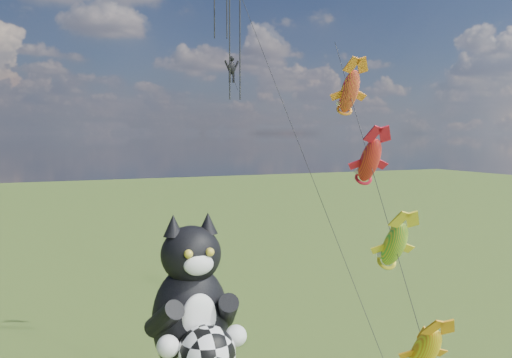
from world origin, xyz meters
name	(u,v)px	position (x,y,z in m)	size (l,w,h in m)	color
cat_kite_rig	(194,313)	(6.34, 0.57, 7.87)	(2.76, 4.27, 10.80)	brown
fish_windsock_rig	(382,201)	(16.46, 5.19, 10.18)	(4.26, 15.47, 18.14)	brown
parafoil_rig	(234,39)	(14.86, 18.36, 19.04)	(3.37, 17.32, 27.50)	brown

